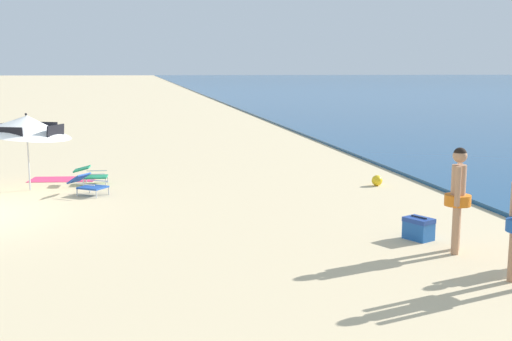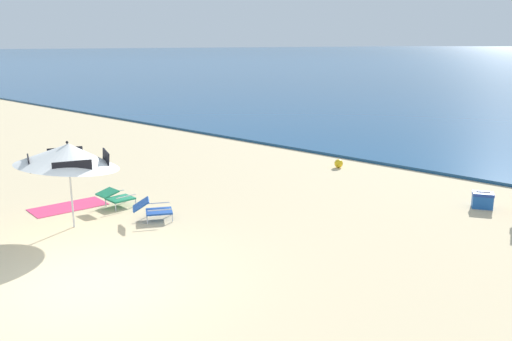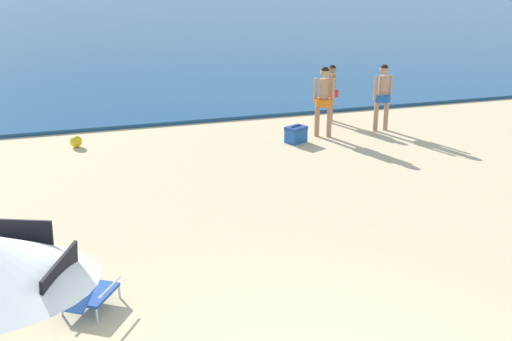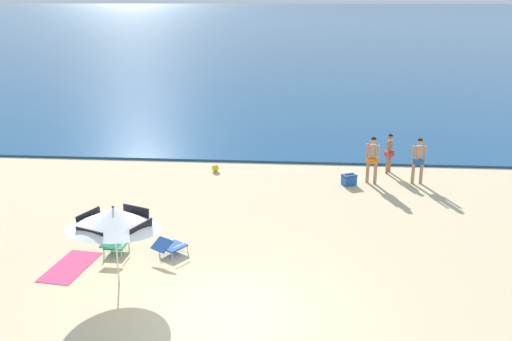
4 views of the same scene
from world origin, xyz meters
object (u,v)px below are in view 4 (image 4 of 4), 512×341
at_px(person_wading_in, 389,150).
at_px(beach_ball, 215,168).
at_px(beach_umbrella_striped_main, 114,218).
at_px(lounge_chair_beside_umbrella, 114,244).
at_px(cooler_box, 349,180).
at_px(person_standing_beside, 372,157).
at_px(lounge_chair_under_umbrella, 169,246).
at_px(beach_towel, 70,267).
at_px(person_standing_near_shore, 419,158).

relative_size(person_wading_in, beach_ball, 5.51).
distance_m(beach_umbrella_striped_main, lounge_chair_beside_umbrella, 2.10).
xyz_separation_m(person_wading_in, cooler_box, (-1.66, -1.62, -0.71)).
bearing_deg(person_standing_beside, person_wading_in, 58.45).
xyz_separation_m(lounge_chair_under_umbrella, cooler_box, (5.26, 6.22, -0.07)).
bearing_deg(beach_umbrella_striped_main, person_wading_in, 50.08).
bearing_deg(beach_towel, lounge_chair_under_umbrella, 20.16).
relative_size(person_standing_beside, cooler_box, 2.96).
distance_m(person_wading_in, beach_ball, 6.88).
bearing_deg(person_standing_near_shore, person_standing_beside, -177.46).
distance_m(beach_umbrella_striped_main, beach_ball, 9.13).
distance_m(beach_umbrella_striped_main, person_wading_in, 12.22).
relative_size(lounge_chair_under_umbrella, beach_ball, 3.60).
bearing_deg(beach_towel, person_wading_in, 43.10).
distance_m(person_standing_beside, beach_towel, 11.29).
xyz_separation_m(lounge_chair_beside_umbrella, cooler_box, (6.75, 6.26, -0.08)).
distance_m(lounge_chair_beside_umbrella, cooler_box, 9.21).
bearing_deg(cooler_box, person_standing_beside, 18.28).
relative_size(beach_umbrella_striped_main, person_wading_in, 1.79).
bearing_deg(lounge_chair_under_umbrella, beach_ball, 89.21).
height_order(lounge_chair_under_umbrella, beach_towel, lounge_chair_under_umbrella).
bearing_deg(person_wading_in, lounge_chair_beside_umbrella, -136.87).
bearing_deg(beach_umbrella_striped_main, cooler_box, 51.44).
distance_m(person_wading_in, beach_towel, 12.79).
xyz_separation_m(person_standing_beside, beach_ball, (-6.00, 0.94, -0.88)).
xyz_separation_m(person_standing_beside, cooler_box, (-0.84, -0.28, -0.82)).
bearing_deg(person_wading_in, beach_towel, -136.90).
xyz_separation_m(lounge_chair_under_umbrella, person_standing_near_shore, (7.78, 6.57, 0.73)).
height_order(beach_umbrella_striped_main, cooler_box, beach_umbrella_striped_main).
bearing_deg(person_standing_beside, lounge_chair_beside_umbrella, -139.25).
height_order(person_standing_near_shore, cooler_box, person_standing_near_shore).
height_order(lounge_chair_beside_umbrella, cooler_box, lounge_chair_beside_umbrella).
height_order(beach_umbrella_striped_main, beach_ball, beach_umbrella_striped_main).
bearing_deg(beach_umbrella_striped_main, person_standing_beside, 48.84).
height_order(person_wading_in, beach_towel, person_wading_in).
relative_size(lounge_chair_beside_umbrella, beach_towel, 0.49).
xyz_separation_m(lounge_chair_beside_umbrella, person_standing_beside, (7.59, 6.54, 0.75)).
bearing_deg(person_standing_beside, lounge_chair_under_umbrella, -133.21).
bearing_deg(beach_ball, lounge_chair_beside_umbrella, -102.01).
xyz_separation_m(person_standing_near_shore, person_standing_beside, (-1.68, -0.07, 0.02)).
relative_size(beach_umbrella_striped_main, lounge_chair_beside_umbrella, 3.20).
distance_m(lounge_chair_under_umbrella, beach_ball, 7.43).
height_order(beach_umbrella_striped_main, person_standing_beside, beach_umbrella_striped_main).
xyz_separation_m(beach_umbrella_striped_main, person_wading_in, (7.83, 9.35, -0.75)).
bearing_deg(lounge_chair_beside_umbrella, beach_ball, 77.99).
height_order(beach_umbrella_striped_main, lounge_chair_under_umbrella, beach_umbrella_striped_main).
bearing_deg(beach_towel, person_standing_near_shore, 36.22).
bearing_deg(beach_ball, lounge_chair_under_umbrella, -90.79).
distance_m(lounge_chair_beside_umbrella, person_wading_in, 11.55).
distance_m(person_standing_near_shore, beach_ball, 7.78).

